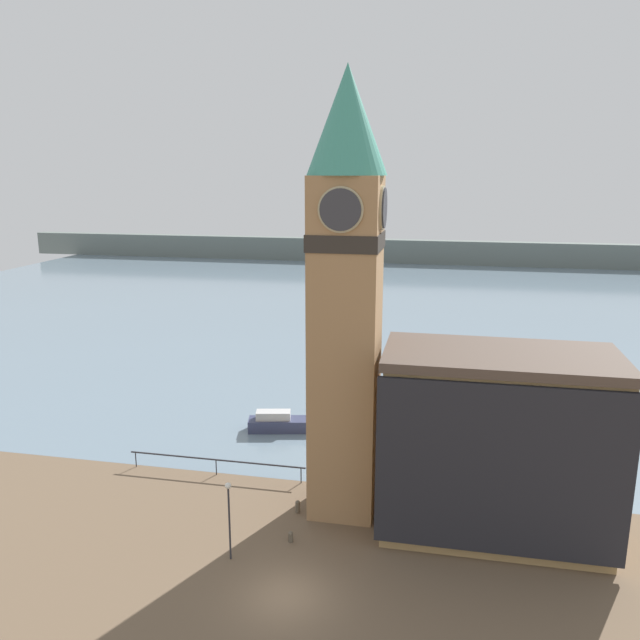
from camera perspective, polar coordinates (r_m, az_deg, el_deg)
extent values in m
plane|color=brown|center=(31.76, -3.12, -23.91)|extent=(160.00, 160.00, 0.00)
cube|color=slate|center=(97.51, 7.39, 1.90)|extent=(160.00, 120.00, 0.00)
cube|color=slate|center=(136.55, 8.68, 6.21)|extent=(180.00, 3.00, 5.00)
cube|color=#232328|center=(41.96, -9.50, -12.49)|extent=(11.94, 0.08, 0.08)
cylinder|color=#232328|center=(44.39, -16.48, -12.12)|extent=(0.07, 0.07, 1.05)
cylinder|color=#232328|center=(42.19, -9.47, -13.13)|extent=(0.07, 0.07, 1.05)
cylinder|color=#232328|center=(40.66, -1.74, -14.02)|extent=(0.07, 0.07, 1.05)
cube|color=#9E754C|center=(34.54, 2.32, -2.94)|extent=(3.66, 3.66, 19.06)
cube|color=#2D2823|center=(33.34, 2.42, 7.23)|extent=(3.78, 3.78, 0.90)
cylinder|color=tan|center=(31.34, 1.89, 10.05)|extent=(2.30, 0.12, 2.30)
cylinder|color=#333338|center=(31.26, 1.87, 10.04)|extent=(2.09, 0.12, 2.09)
cylinder|color=tan|center=(32.96, 5.74, 10.15)|extent=(0.12, 2.30, 2.30)
cylinder|color=#333338|center=(32.95, 5.89, 10.15)|extent=(0.12, 2.09, 2.09)
cone|color=teal|center=(33.25, 2.52, 17.82)|extent=(4.21, 4.21, 5.50)
cube|color=#A88451|center=(35.33, 15.75, -11.20)|extent=(11.68, 5.91, 9.67)
cube|color=#4C3D33|center=(33.57, 16.30, -3.27)|extent=(12.08, 6.31, 0.50)
cube|color=#232328|center=(32.44, 16.15, -13.15)|extent=(12.18, 0.30, 8.90)
cube|color=#333856|center=(48.23, -3.00, -9.53)|extent=(6.08, 2.68, 0.94)
cube|color=#B2B2B2|center=(48.00, -4.29, -8.66)|extent=(2.76, 1.57, 0.62)
cylinder|color=brown|center=(37.71, -2.05, -16.76)|extent=(0.28, 0.28, 0.60)
sphere|color=brown|center=(37.56, -2.05, -16.36)|extent=(0.29, 0.29, 0.29)
cylinder|color=brown|center=(35.22, -2.69, -19.27)|extent=(0.26, 0.26, 0.47)
sphere|color=brown|center=(35.10, -2.69, -18.94)|extent=(0.28, 0.28, 0.28)
cylinder|color=#2D2D33|center=(33.30, -8.28, -17.94)|extent=(0.10, 0.10, 4.00)
sphere|color=silver|center=(32.26, -8.41, -14.76)|extent=(0.32, 0.32, 0.32)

